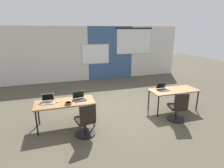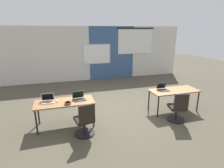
% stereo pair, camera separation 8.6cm
% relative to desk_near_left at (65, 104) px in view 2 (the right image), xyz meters
% --- Properties ---
extents(ground_plane, '(24.00, 24.00, 0.00)m').
position_rel_desk_near_left_xyz_m(ground_plane, '(1.75, 0.60, -0.66)').
color(ground_plane, '#4C4738').
extents(back_wall_assembly, '(10.00, 0.27, 2.80)m').
position_rel_desk_near_left_xyz_m(back_wall_assembly, '(1.80, 4.80, 0.75)').
color(back_wall_assembly, silver).
rests_on(back_wall_assembly, ground).
extents(desk_near_left, '(1.60, 0.70, 0.72)m').
position_rel_desk_near_left_xyz_m(desk_near_left, '(0.00, 0.00, 0.00)').
color(desk_near_left, olive).
rests_on(desk_near_left, ground).
extents(desk_near_right, '(1.60, 0.70, 0.72)m').
position_rel_desk_near_left_xyz_m(desk_near_right, '(3.50, 0.00, 0.00)').
color(desk_near_right, olive).
rests_on(desk_near_right, ground).
extents(laptop_near_right_inner, '(0.34, 0.33, 0.22)m').
position_rel_desk_near_left_xyz_m(laptop_near_right_inner, '(3.14, 0.10, 0.11)').
color(laptop_near_right_inner, '#333338').
rests_on(laptop_near_right_inner, desk_near_right).
extents(chair_near_right_inner, '(0.53, 0.58, 0.92)m').
position_rel_desk_near_left_xyz_m(chair_near_right_inner, '(3.17, -0.71, -0.28)').
color(chair_near_right_inner, black).
rests_on(chair_near_right_inner, ground).
extents(laptop_near_left_end, '(0.34, 0.30, 0.23)m').
position_rel_desk_near_left_xyz_m(laptop_near_left_end, '(-0.44, 0.09, 0.11)').
color(laptop_near_left_end, '#9E9EA3').
rests_on(laptop_near_left_end, desk_near_left).
extents(mouse_near_left_end, '(0.08, 0.11, 0.03)m').
position_rel_desk_near_left_xyz_m(mouse_near_left_end, '(-0.20, 0.05, 0.08)').
color(mouse_near_left_end, silver).
rests_on(mouse_near_left_end, desk_near_left).
extents(laptop_near_left_inner, '(0.37, 0.34, 0.23)m').
position_rel_desk_near_left_xyz_m(laptop_near_left_inner, '(0.41, 0.04, 0.11)').
color(laptop_near_left_inner, '#333338').
rests_on(laptop_near_left_inner, desk_near_left).
extents(mouse_near_left_inner, '(0.07, 0.11, 0.03)m').
position_rel_desk_near_left_xyz_m(mouse_near_left_inner, '(0.17, -0.05, 0.08)').
color(mouse_near_left_inner, silver).
rests_on(mouse_near_left_inner, desk_near_left).
extents(chair_near_left_inner, '(0.52, 0.57, 0.92)m').
position_rel_desk_near_left_xyz_m(chair_near_left_inner, '(0.45, -0.69, -0.28)').
color(chair_near_left_inner, black).
rests_on(chair_near_left_inner, ground).
extents(snack_bowl, '(0.18, 0.18, 0.06)m').
position_rel_desk_near_left_xyz_m(snack_bowl, '(0.08, -0.21, 0.10)').
color(snack_bowl, brown).
rests_on(snack_bowl, desk_near_left).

